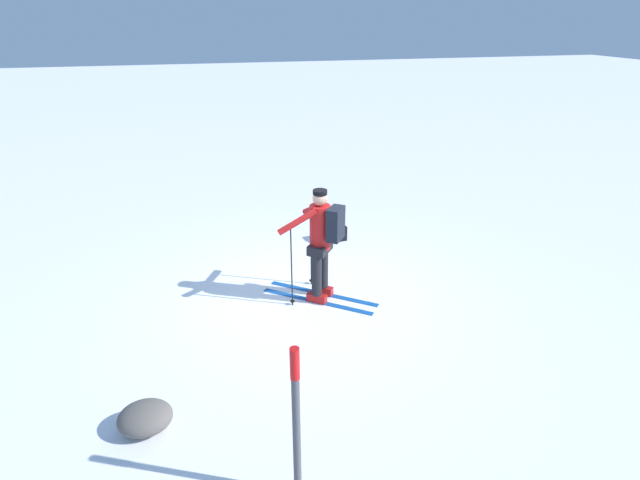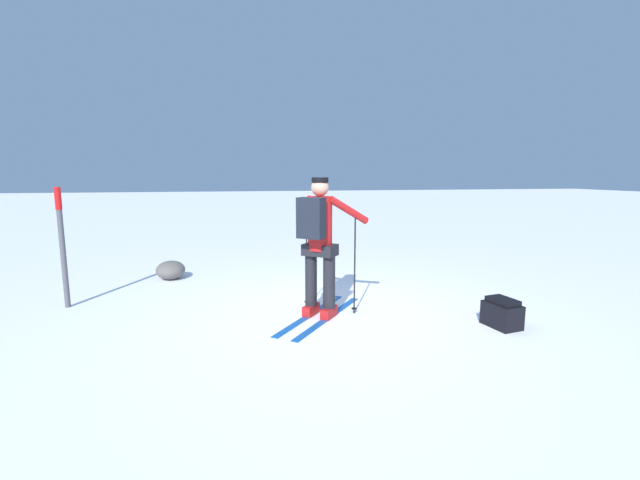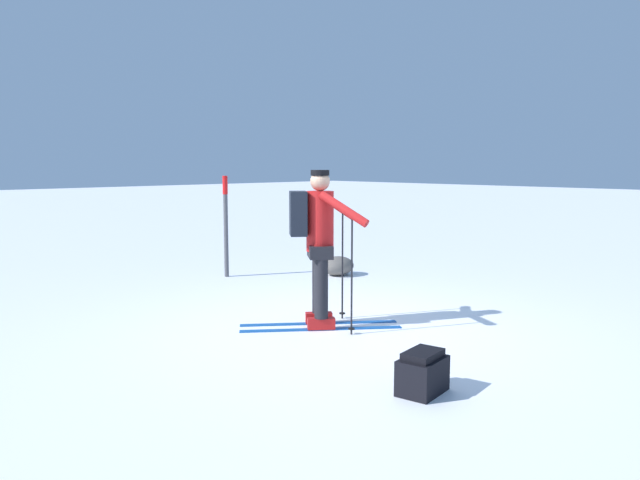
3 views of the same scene
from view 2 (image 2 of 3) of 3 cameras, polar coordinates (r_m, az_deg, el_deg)
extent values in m
plane|color=white|center=(5.66, 0.98, -9.54)|extent=(80.00, 80.00, 0.00)
cube|color=#144C9E|center=(5.56, -1.19, -9.86)|extent=(1.46, 1.16, 0.01)
cube|color=red|center=(5.54, -1.19, -9.23)|extent=(0.30, 0.27, 0.12)
cylinder|color=black|center=(5.42, -1.20, -4.98)|extent=(0.15, 0.15, 0.72)
cube|color=#144C9E|center=(5.45, 1.21, -10.23)|extent=(1.46, 1.16, 0.01)
cube|color=red|center=(5.43, 1.21, -9.59)|extent=(0.30, 0.27, 0.12)
cylinder|color=black|center=(5.31, 1.23, -5.26)|extent=(0.15, 0.15, 0.72)
cube|color=black|center=(5.29, 0.00, -1.31)|extent=(0.45, 0.47, 0.14)
cylinder|color=red|center=(5.24, 0.00, 2.23)|extent=(0.30, 0.30, 0.66)
sphere|color=tan|center=(5.21, 0.00, 7.01)|extent=(0.21, 0.21, 0.21)
cylinder|color=black|center=(5.21, 0.00, 8.02)|extent=(0.20, 0.20, 0.06)
cube|color=black|center=(5.02, -1.20, 2.95)|extent=(0.33, 0.35, 0.48)
cylinder|color=black|center=(5.75, -1.79, -2.66)|extent=(0.02, 0.02, 1.28)
cylinder|color=black|center=(5.89, -1.76, -8.21)|extent=(0.07, 0.07, 0.01)
cylinder|color=red|center=(5.55, -1.71, 4.19)|extent=(0.58, 0.13, 0.37)
cylinder|color=black|center=(5.46, 4.65, -3.28)|extent=(0.02, 0.02, 1.28)
cylinder|color=black|center=(5.61, 4.58, -9.10)|extent=(0.07, 0.07, 0.01)
cylinder|color=red|center=(5.31, 3.87, 3.97)|extent=(0.26, 0.57, 0.37)
cube|color=black|center=(5.53, 23.08, -9.19)|extent=(0.45, 0.35, 0.28)
cube|color=black|center=(5.48, 23.19, -7.48)|extent=(0.38, 0.28, 0.06)
cylinder|color=#4C4C51|center=(6.61, -31.10, -0.96)|extent=(0.07, 0.07, 1.61)
cylinder|color=red|center=(6.55, -31.56, 4.76)|extent=(0.08, 0.08, 0.29)
ellipsoid|color=#5B5651|center=(7.77, -19.29, -3.79)|extent=(0.56, 0.48, 0.31)
camera|label=1|loc=(8.88, -52.09, 19.91)|focal=28.00mm
camera|label=3|loc=(5.97, 74.67, 2.71)|focal=35.00mm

